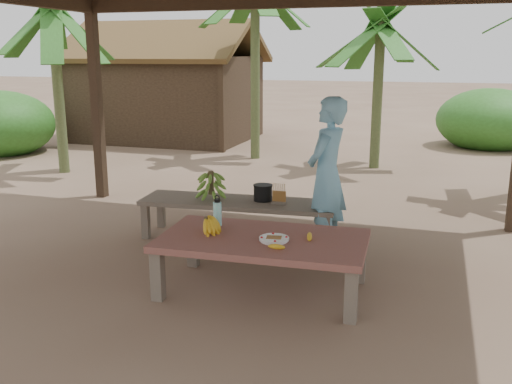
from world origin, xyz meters
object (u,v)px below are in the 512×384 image
(ripe_banana_bunch, at_px, (206,224))
(cooking_pot, at_px, (263,193))
(plate, at_px, (274,239))
(water_flask, at_px, (217,213))
(bench, at_px, (238,205))
(work_table, at_px, (263,244))
(woman, at_px, (327,174))

(ripe_banana_bunch, bearing_deg, cooking_pot, 86.16)
(ripe_banana_bunch, xyz_separation_m, cooking_pot, (0.10, 1.44, -0.04))
(plate, bearing_deg, cooking_pot, 110.35)
(ripe_banana_bunch, relative_size, water_flask, 0.90)
(cooking_pot, bearing_deg, bench, -162.90)
(bench, distance_m, cooking_pot, 0.32)
(work_table, distance_m, plate, 0.16)
(cooking_pot, bearing_deg, water_flask, -93.83)
(woman, bearing_deg, plate, 6.49)
(plate, relative_size, woman, 0.16)
(bench, distance_m, water_flask, 1.15)
(ripe_banana_bunch, bearing_deg, work_table, 2.65)
(bench, bearing_deg, work_table, -66.86)
(work_table, height_order, water_flask, water_flask)
(bench, height_order, ripe_banana_bunch, ripe_banana_bunch)
(work_table, bearing_deg, woman, 73.82)
(water_flask, height_order, cooking_pot, water_flask)
(ripe_banana_bunch, bearing_deg, water_flask, 86.15)
(water_flask, bearing_deg, plate, -24.51)
(work_table, xyz_separation_m, cooking_pot, (-0.43, 1.41, 0.10))
(work_table, distance_m, cooking_pot, 1.48)
(water_flask, distance_m, cooking_pot, 1.20)
(work_table, xyz_separation_m, woman, (0.31, 1.30, 0.39))
(work_table, relative_size, plate, 7.13)
(woman, bearing_deg, work_table, 0.91)
(plate, bearing_deg, woman, 82.13)
(plate, height_order, cooking_pot, cooking_pot)
(ripe_banana_bunch, height_order, water_flask, water_flask)
(plate, height_order, water_flask, water_flask)
(work_table, bearing_deg, bench, 115.00)
(water_flask, bearing_deg, work_table, -23.10)
(water_flask, xyz_separation_m, cooking_pot, (0.08, 1.20, -0.08))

